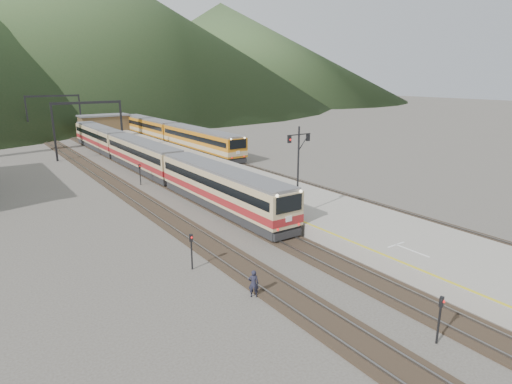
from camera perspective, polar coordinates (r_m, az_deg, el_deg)
ground at (r=23.10m, az=26.72°, el=-16.25°), size 400.00×400.00×0.00m
track_main at (r=53.11m, az=-14.01°, el=2.42°), size 2.60×200.00×0.23m
track_far at (r=51.62m, az=-19.18°, el=1.66°), size 2.60×200.00×0.23m
track_second at (r=58.05m, az=-3.36°, el=3.92°), size 2.60×200.00×0.23m
platform at (r=53.43m, az=-7.65°, el=3.29°), size 8.00×100.00×1.00m
gantry_near at (r=65.68m, az=-21.47°, el=9.09°), size 9.55×0.25×8.00m
gantry_far at (r=90.11m, az=-25.36°, el=10.09°), size 9.55×0.25×8.00m
station_shed at (r=90.24m, az=-19.60°, el=8.74°), size 9.40×4.40×3.10m
hill_b at (r=244.81m, az=-24.82°, el=20.04°), size 220.00×220.00×75.00m
hill_c at (r=253.75m, az=-4.63°, el=18.26°), size 160.00×160.00×50.00m
main_train at (r=54.43m, az=-14.82°, el=4.66°), size 2.76×56.71×3.37m
second_train at (r=74.45m, az=-11.14°, el=7.75°), size 3.07×41.75×3.74m
signal_mast at (r=32.30m, az=5.65°, el=4.00°), size 2.20×0.18×6.85m
short_signal_a at (r=20.87m, az=23.32°, el=-14.69°), size 0.26×0.22×2.27m
short_signal_b at (r=47.68m, az=-15.22°, el=2.63°), size 0.22×0.16×2.27m
short_signal_c at (r=26.28m, az=-8.61°, el=-7.25°), size 0.26×0.23×2.27m
worker at (r=23.23m, az=-0.33°, el=-12.11°), size 0.67×0.62×1.54m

